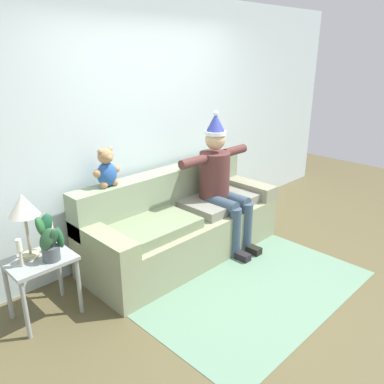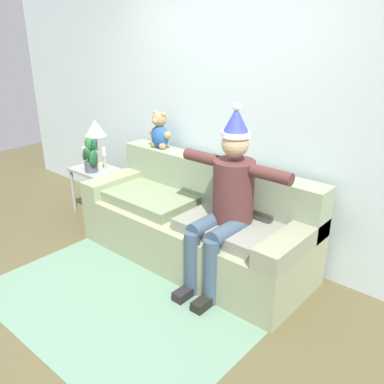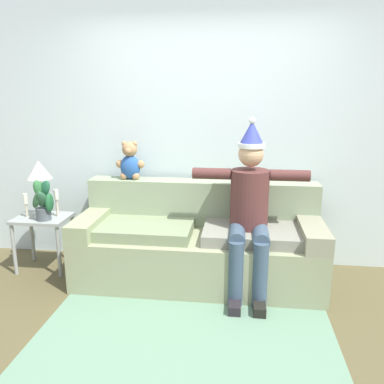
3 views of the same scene
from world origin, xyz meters
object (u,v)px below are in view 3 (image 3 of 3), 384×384
person_seated (249,206)px  table_lamp (39,173)px  candle_short (57,199)px  teddy_bear (130,162)px  candle_tall (26,202)px  couch (199,243)px  side_table (43,226)px  potted_plant (43,201)px

person_seated → table_lamp: person_seated is taller
person_seated → candle_short: bearing=173.2°
person_seated → teddy_bear: person_seated is taller
candle_tall → candle_short: bearing=11.7°
candle_short → person_seated: bearing=-6.8°
couch → person_seated: (0.46, -0.17, 0.44)m
side_table → candle_short: 0.31m
couch → candle_short: couch is taller
table_lamp → potted_plant: bearing=-59.2°
table_lamp → candle_tall: (-0.11, -0.10, -0.28)m
teddy_bear → potted_plant: bearing=-157.0°
person_seated → candle_tall: bearing=175.6°
person_seated → side_table: (-2.02, 0.19, -0.34)m
table_lamp → couch: bearing=-3.5°
couch → person_seated: size_ratio=1.46×
side_table → potted_plant: potted_plant is taller
teddy_bear → candle_short: 0.81m
person_seated → teddy_bear: 1.28m
couch → candle_short: 1.47m
teddy_bear → potted_plant: size_ratio=0.95×
teddy_bear → table_lamp: bearing=-169.8°
teddy_bear → candle_tall: teddy_bear is taller
table_lamp → candle_short: table_lamp is taller
candle_tall → potted_plant: bearing=-18.1°
person_seated → candle_short: 1.89m
teddy_bear → table_lamp: 0.90m
couch → teddy_bear: 1.05m
side_table → candle_tall: 0.29m
couch → candle_tall: (-1.71, -0.00, 0.35)m
potted_plant → candle_short: size_ratio=1.47×
potted_plant → candle_short: bearing=60.0°
person_seated → candle_short: (-1.88, 0.23, -0.06)m
couch → table_lamp: size_ratio=4.12×
teddy_bear → person_seated: bearing=-19.9°
potted_plant → candle_tall: bearing=161.9°
potted_plant → candle_short: (0.08, 0.13, -0.01)m
couch → potted_plant: (-1.50, -0.07, 0.38)m
side_table → table_lamp: size_ratio=1.00×
potted_plant → person_seated: bearing=-2.8°
couch → teddy_bear: bearing=160.4°
couch → potted_plant: 1.55m
couch → teddy_bear: (-0.72, 0.26, 0.72)m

